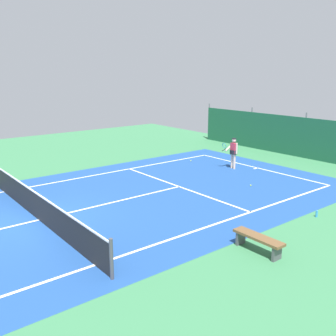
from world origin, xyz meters
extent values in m
plane|color=#387A4C|center=(0.00, 0.00, 0.00)|extent=(36.00, 36.00, 0.00)
cube|color=#1E478C|center=(0.00, 0.00, 0.00)|extent=(11.02, 26.60, 0.01)
cube|color=white|center=(0.00, 11.90, 0.01)|extent=(8.22, 0.10, 0.01)
cube|color=white|center=(-4.11, 0.00, 0.01)|extent=(0.10, 23.80, 0.01)
cube|color=white|center=(4.11, 0.00, 0.01)|extent=(0.10, 23.80, 0.01)
cube|color=white|center=(0.00, 6.40, 0.01)|extent=(8.22, 0.10, 0.01)
cube|color=white|center=(0.00, 0.00, 0.01)|extent=(0.10, 12.80, 0.01)
cube|color=white|center=(0.00, 11.75, 0.01)|extent=(0.10, 0.30, 0.01)
cube|color=black|center=(0.00, 0.00, 0.47)|extent=(9.92, 0.03, 0.95)
cube|color=white|center=(0.00, 0.00, 0.97)|extent=(9.92, 0.04, 0.05)
cylinder|color=#47474C|center=(5.01, 0.00, 0.55)|extent=(0.10, 0.10, 1.10)
cube|color=#195138|center=(0.00, 16.08, 1.20)|extent=(16.22, 0.06, 2.40)
cylinder|color=#595B60|center=(-8.11, 16.14, 1.35)|extent=(0.08, 0.08, 2.70)
cylinder|color=#595B60|center=(-4.05, 16.14, 1.35)|extent=(0.08, 0.08, 2.70)
cylinder|color=#595B60|center=(0.00, 16.14, 1.35)|extent=(0.08, 0.08, 2.70)
cube|color=#234C1E|center=(0.00, 16.68, 0.55)|extent=(14.60, 0.70, 1.10)
cylinder|color=beige|center=(-0.68, 10.80, 0.41)|extent=(0.12, 0.12, 0.82)
cylinder|color=beige|center=(-0.88, 10.83, 0.41)|extent=(0.12, 0.12, 0.82)
cylinder|color=black|center=(-0.78, 10.81, 0.90)|extent=(0.40, 0.40, 0.22)
cube|color=#D1384C|center=(-0.78, 10.81, 1.10)|extent=(0.38, 0.24, 0.56)
sphere|color=beige|center=(-0.78, 10.81, 1.53)|extent=(0.22, 0.22, 0.22)
cylinder|color=black|center=(-0.78, 10.81, 1.62)|extent=(0.23, 0.23, 0.04)
cylinder|color=beige|center=(-0.55, 10.79, 1.13)|extent=(0.09, 0.09, 0.58)
cylinder|color=beige|center=(-1.02, 10.72, 1.13)|extent=(0.15, 0.53, 0.41)
cylinder|color=black|center=(-1.11, 10.43, 1.02)|extent=(0.07, 0.28, 0.13)
torus|color=teal|center=(-1.11, 10.43, 1.24)|extent=(0.32, 0.16, 0.29)
sphere|color=#CCDB33|center=(-3.43, 10.16, 0.03)|extent=(0.07, 0.07, 0.07)
sphere|color=#CCDB33|center=(1.93, 9.02, 0.03)|extent=(0.07, 0.07, 0.07)
cube|color=brown|center=(6.31, 4.06, 0.45)|extent=(1.60, 0.40, 0.08)
cube|color=#4C4C51|center=(5.66, 4.06, 0.23)|extent=(0.08, 0.36, 0.45)
cube|color=#4C4C51|center=(6.96, 4.06, 0.23)|extent=(0.08, 0.36, 0.45)
cylinder|color=#338CD8|center=(5.87, 7.88, 0.12)|extent=(0.08, 0.08, 0.24)
camera|label=1|loc=(12.67, -4.29, 5.08)|focal=41.14mm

